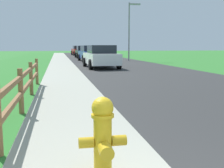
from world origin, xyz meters
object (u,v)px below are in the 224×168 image
Objects in this scene: fire_hydrant at (103,136)px; parked_suv_white at (101,57)px; street_lamp at (130,26)px; parked_car_black at (84,52)px; parked_car_blue at (90,53)px.

parked_suv_white is at bearing 81.09° from fire_hydrant.
street_lamp is (6.59, 23.31, 2.94)m from fire_hydrant.
fire_hydrant is 0.20× the size of parked_suv_white.
street_lamp reaches higher than parked_car_black.
fire_hydrant is 0.18× the size of parked_car_blue.
parked_suv_white is 0.80× the size of street_lamp.
fire_hydrant is at bearing -105.78° from street_lamp.
parked_suv_white reaches higher than parked_car_black.
fire_hydrant is 15.54m from parked_suv_white.
parked_car_blue reaches higher than parked_suv_white.
parked_suv_white is 8.07m from parked_car_blue.
parked_car_blue is at bearing -91.06° from parked_car_black.
parked_car_blue is (2.63, 23.41, 0.31)m from fire_hydrant.
parked_car_blue is 1.11× the size of parked_car_black.
street_lamp reaches higher than fire_hydrant.
parked_car_blue is 8.10m from parked_car_black.
parked_suv_white is 1.00× the size of parked_car_black.
street_lamp reaches higher than parked_suv_white.
parked_car_black is at bearing 88.94° from parked_car_blue.
parked_car_blue is 0.88× the size of street_lamp.
fire_hydrant is 0.20× the size of parked_car_black.
parked_car_black reaches higher than fire_hydrant.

